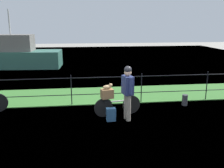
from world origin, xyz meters
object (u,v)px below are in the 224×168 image
at_px(cyclist_person, 128,88).
at_px(mooring_bollard, 185,100).
at_px(wooden_crate, 107,94).
at_px(terrier_dog, 108,87).
at_px(bicycle_main, 117,106).
at_px(backpack_on_paving, 111,115).
at_px(moored_boat_near, 12,56).

xyz_separation_m(cyclist_person, mooring_bollard, (2.33, 1.08, -0.81)).
xyz_separation_m(wooden_crate, terrier_dog, (0.02, 0.00, 0.22)).
bearing_deg(bicycle_main, wooden_crate, -168.62).
xyz_separation_m(cyclist_person, backpack_on_paving, (-0.51, -0.03, -0.80)).
height_order(bicycle_main, moored_boat_near, moored_boat_near).
relative_size(bicycle_main, terrier_dog, 4.77).
xyz_separation_m(terrier_dog, cyclist_person, (0.56, -0.35, 0.02)).
xyz_separation_m(cyclist_person, moored_boat_near, (-5.91, 9.99, -0.20)).
xyz_separation_m(mooring_bollard, moored_boat_near, (-8.24, 8.91, 0.61)).
height_order(terrier_dog, cyclist_person, cyclist_person).
height_order(backpack_on_paving, mooring_bollard, backpack_on_paving).
xyz_separation_m(bicycle_main, backpack_on_paving, (-0.25, -0.44, -0.12)).
xyz_separation_m(bicycle_main, moored_boat_near, (-5.66, 9.58, 0.48)).
distance_m(terrier_dog, mooring_bollard, 3.08).
height_order(wooden_crate, backpack_on_paving, wooden_crate).
bearing_deg(bicycle_main, terrier_dog, -168.62).
distance_m(bicycle_main, wooden_crate, 0.55).
height_order(bicycle_main, wooden_crate, wooden_crate).
relative_size(cyclist_person, mooring_bollard, 4.28).
bearing_deg(moored_boat_near, wooden_crate, -61.12).
relative_size(bicycle_main, mooring_bollard, 3.92).
bearing_deg(wooden_crate, mooring_bollard, 14.32).
bearing_deg(bicycle_main, backpack_on_paving, -119.94).
distance_m(terrier_dog, moored_boat_near, 11.03).
xyz_separation_m(bicycle_main, wooden_crate, (-0.33, -0.07, 0.43)).
distance_m(backpack_on_paving, mooring_bollard, 3.05).
height_order(cyclist_person, moored_boat_near, moored_boat_near).
height_order(bicycle_main, cyclist_person, cyclist_person).
bearing_deg(backpack_on_paving, wooden_crate, -81.26).
xyz_separation_m(backpack_on_paving, mooring_bollard, (2.84, 1.12, -0.00)).
bearing_deg(mooring_bollard, moored_boat_near, 132.76).
height_order(bicycle_main, backpack_on_paving, bicycle_main).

